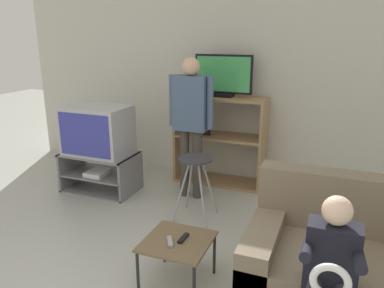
{
  "coord_description": "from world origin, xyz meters",
  "views": [
    {
      "loc": [
        1.26,
        -1.24,
        1.9
      ],
      "look_at": [
        0.0,
        1.91,
        0.9
      ],
      "focal_mm": 35.0,
      "sensor_mm": 36.0,
      "label": 1
    }
  ],
  "objects_px": {
    "folding_stool": "(196,169)",
    "couch": "(349,271)",
    "television_main": "(98,130)",
    "snack_table": "(177,245)",
    "remote_control_white": "(170,242)",
    "remote_control_black": "(183,238)",
    "person_standing_adult": "(191,115)",
    "tv_stand": "(101,172)",
    "television_flat": "(223,77)",
    "person_seated_child": "(331,270)",
    "media_shelf": "(220,140)"
  },
  "relations": [
    {
      "from": "couch",
      "to": "person_standing_adult",
      "type": "xyz_separation_m",
      "value": [
        -1.75,
        1.39,
        0.7
      ]
    },
    {
      "from": "tv_stand",
      "to": "television_main",
      "type": "distance_m",
      "value": 0.54
    },
    {
      "from": "television_flat",
      "to": "snack_table",
      "type": "xyz_separation_m",
      "value": [
        0.32,
        -2.15,
        -1.05
      ]
    },
    {
      "from": "television_main",
      "to": "folding_stool",
      "type": "bearing_deg",
      "value": -11.01
    },
    {
      "from": "media_shelf",
      "to": "person_seated_child",
      "type": "height_order",
      "value": "media_shelf"
    },
    {
      "from": "media_shelf",
      "to": "couch",
      "type": "distance_m",
      "value": 2.52
    },
    {
      "from": "media_shelf",
      "to": "folding_stool",
      "type": "height_order",
      "value": "media_shelf"
    },
    {
      "from": "tv_stand",
      "to": "person_seated_child",
      "type": "bearing_deg",
      "value": -31.35
    },
    {
      "from": "remote_control_black",
      "to": "person_standing_adult",
      "type": "relative_size",
      "value": 0.09
    },
    {
      "from": "remote_control_black",
      "to": "snack_table",
      "type": "bearing_deg",
      "value": -139.36
    },
    {
      "from": "television_main",
      "to": "folding_stool",
      "type": "xyz_separation_m",
      "value": [
        1.38,
        -0.27,
        -0.23
      ]
    },
    {
      "from": "remote_control_black",
      "to": "remote_control_white",
      "type": "bearing_deg",
      "value": -130.24
    },
    {
      "from": "folding_stool",
      "to": "television_main",
      "type": "bearing_deg",
      "value": 168.99
    },
    {
      "from": "couch",
      "to": "person_standing_adult",
      "type": "bearing_deg",
      "value": 141.64
    },
    {
      "from": "person_standing_adult",
      "to": "remote_control_black",
      "type": "bearing_deg",
      "value": -70.2
    },
    {
      "from": "folding_stool",
      "to": "snack_table",
      "type": "height_order",
      "value": "folding_stool"
    },
    {
      "from": "tv_stand",
      "to": "remote_control_white",
      "type": "bearing_deg",
      "value": -40.91
    },
    {
      "from": "television_flat",
      "to": "person_standing_adult",
      "type": "distance_m",
      "value": 0.71
    },
    {
      "from": "couch",
      "to": "folding_stool",
      "type": "bearing_deg",
      "value": 149.31
    },
    {
      "from": "tv_stand",
      "to": "remote_control_black",
      "type": "distance_m",
      "value": 2.13
    },
    {
      "from": "media_shelf",
      "to": "couch",
      "type": "xyz_separation_m",
      "value": [
        1.57,
        -1.94,
        -0.28
      ]
    },
    {
      "from": "media_shelf",
      "to": "remote_control_black",
      "type": "xyz_separation_m",
      "value": [
        0.38,
        -2.11,
        -0.19
      ]
    },
    {
      "from": "remote_control_white",
      "to": "person_seated_child",
      "type": "distance_m",
      "value": 1.19
    },
    {
      "from": "remote_control_white",
      "to": "person_seated_child",
      "type": "height_order",
      "value": "person_seated_child"
    },
    {
      "from": "couch",
      "to": "remote_control_black",
      "type": "bearing_deg",
      "value": -172.25
    },
    {
      "from": "television_flat",
      "to": "television_main",
      "type": "bearing_deg",
      "value": -149.32
    },
    {
      "from": "television_flat",
      "to": "folding_stool",
      "type": "distance_m",
      "value": 1.36
    },
    {
      "from": "media_shelf",
      "to": "snack_table",
      "type": "xyz_separation_m",
      "value": [
        0.34,
        -2.14,
        -0.24
      ]
    },
    {
      "from": "person_seated_child",
      "to": "folding_stool",
      "type": "bearing_deg",
      "value": 134.01
    },
    {
      "from": "remote_control_black",
      "to": "person_standing_adult",
      "type": "height_order",
      "value": "person_standing_adult"
    },
    {
      "from": "folding_stool",
      "to": "couch",
      "type": "bearing_deg",
      "value": -30.69
    },
    {
      "from": "snack_table",
      "to": "person_seated_child",
      "type": "xyz_separation_m",
      "value": [
        1.1,
        -0.33,
        0.28
      ]
    },
    {
      "from": "couch",
      "to": "person_seated_child",
      "type": "xyz_separation_m",
      "value": [
        -0.13,
        -0.52,
        0.31
      ]
    },
    {
      "from": "television_flat",
      "to": "remote_control_white",
      "type": "distance_m",
      "value": 2.43
    },
    {
      "from": "folding_stool",
      "to": "tv_stand",
      "type": "bearing_deg",
      "value": 169.5
    },
    {
      "from": "remote_control_black",
      "to": "tv_stand",
      "type": "bearing_deg",
      "value": 143.97
    },
    {
      "from": "television_main",
      "to": "remote_control_white",
      "type": "height_order",
      "value": "television_main"
    },
    {
      "from": "television_flat",
      "to": "person_standing_adult",
      "type": "height_order",
      "value": "television_flat"
    },
    {
      "from": "television_main",
      "to": "person_seated_child",
      "type": "height_order",
      "value": "television_main"
    },
    {
      "from": "television_main",
      "to": "person_standing_adult",
      "type": "xyz_separation_m",
      "value": [
        1.13,
        0.23,
        0.23
      ]
    },
    {
      "from": "snack_table",
      "to": "remote_control_white",
      "type": "xyz_separation_m",
      "value": [
        -0.04,
        -0.05,
        0.05
      ]
    },
    {
      "from": "remote_control_black",
      "to": "person_standing_adult",
      "type": "bearing_deg",
      "value": 111.67
    },
    {
      "from": "person_seated_child",
      "to": "person_standing_adult",
      "type": "bearing_deg",
      "value": 130.25
    },
    {
      "from": "couch",
      "to": "remote_control_white",
      "type": "bearing_deg",
      "value": -169.05
    },
    {
      "from": "television_main",
      "to": "remote_control_black",
      "type": "xyz_separation_m",
      "value": [
        1.69,
        -1.32,
        -0.38
      ]
    },
    {
      "from": "media_shelf",
      "to": "tv_stand",
      "type": "bearing_deg",
      "value": -148.48
    },
    {
      "from": "television_main",
      "to": "snack_table",
      "type": "relative_size",
      "value": 1.53
    },
    {
      "from": "folding_stool",
      "to": "couch",
      "type": "relative_size",
      "value": 0.48
    },
    {
      "from": "snack_table",
      "to": "remote_control_black",
      "type": "xyz_separation_m",
      "value": [
        0.04,
        0.03,
        0.05
      ]
    },
    {
      "from": "remote_control_white",
      "to": "couch",
      "type": "height_order",
      "value": "couch"
    }
  ]
}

